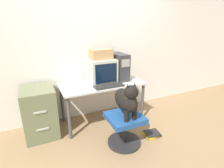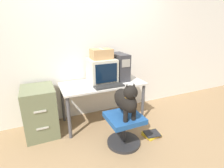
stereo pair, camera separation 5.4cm
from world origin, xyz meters
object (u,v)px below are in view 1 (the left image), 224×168
filing_cabinet (40,112)px  book_stack_floor (152,134)px  office_chair (125,127)px  crt_monitor (101,70)px  keyboard (109,86)px  cardboard_box (101,54)px  pc_tower (119,66)px  dog (127,99)px

filing_cabinet → book_stack_floor: (1.53, -0.78, -0.35)m
filing_cabinet → office_chair: bearing=-35.8°
office_chair → crt_monitor: bearing=90.9°
crt_monitor → keyboard: crt_monitor is taller
filing_cabinet → cardboard_box: cardboard_box is taller
pc_tower → keyboard: 0.50m
crt_monitor → pc_tower: (0.34, 0.00, 0.03)m
crt_monitor → filing_cabinet: size_ratio=0.58×
crt_monitor → pc_tower: size_ratio=0.97×
office_chair → dog: dog is taller
pc_tower → keyboard: bearing=-137.6°
cardboard_box → book_stack_floor: cardboard_box is taller
office_chair → book_stack_floor: 0.54m
office_chair → cardboard_box: (-0.01, 0.81, 0.92)m
keyboard → filing_cabinet: size_ratio=0.63×
crt_monitor → office_chair: crt_monitor is taller
office_chair → filing_cabinet: bearing=144.2°
office_chair → filing_cabinet: (-1.05, 0.76, 0.11)m
office_chair → book_stack_floor: bearing=-1.9°
cardboard_box → pc_tower: bearing=-0.1°
keyboard → book_stack_floor: (0.49, -0.52, -0.70)m
dog → book_stack_floor: size_ratio=1.80×
cardboard_box → book_stack_floor: bearing=-59.1°
crt_monitor → dog: bearing=-89.1°
crt_monitor → filing_cabinet: crt_monitor is taller
keyboard → office_chair: 0.68m
keyboard → book_stack_floor: keyboard is taller
office_chair → keyboard: bearing=91.1°
crt_monitor → cardboard_box: size_ratio=1.30×
dog → crt_monitor: bearing=90.9°
book_stack_floor → cardboard_box: bearing=120.9°
cardboard_box → book_stack_floor: size_ratio=1.20×
book_stack_floor → crt_monitor: bearing=121.0°
crt_monitor → book_stack_floor: 1.30m
dog → pc_tower: bearing=68.9°
book_stack_floor → dog: bearing=-177.3°
pc_tower → office_chair: pc_tower is taller
office_chair → book_stack_floor: (0.48, -0.02, -0.24)m
dog → cardboard_box: size_ratio=1.50×
pc_tower → dog: bearing=-111.1°
office_chair → filing_cabinet: 1.30m
office_chair → dog: (0.00, -0.04, 0.45)m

